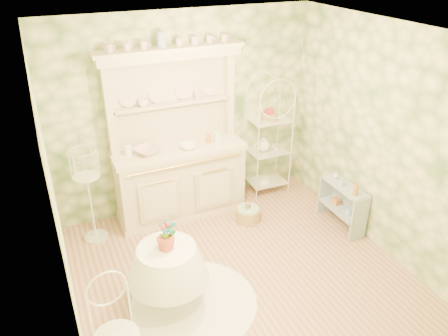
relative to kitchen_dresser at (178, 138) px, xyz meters
name	(u,v)px	position (x,y,z in m)	size (l,w,h in m)	color
floor	(242,274)	(0.20, -1.52, -1.15)	(3.60, 3.60, 0.00)	tan
ceiling	(247,34)	(0.20, -1.52, 1.56)	(3.60, 3.60, 0.00)	white
wall_left	(57,211)	(-1.60, -1.52, 0.21)	(3.60, 3.60, 0.00)	beige
wall_right	(383,142)	(2.00, -1.52, 0.21)	(3.60, 3.60, 0.00)	beige
wall_back	(185,114)	(0.20, 0.28, 0.21)	(3.60, 3.60, 0.00)	beige
wall_front	(362,285)	(0.20, -3.32, 0.21)	(3.60, 3.60, 0.00)	beige
kitchen_dresser	(178,138)	(0.00, 0.00, 0.00)	(1.87, 0.61, 2.29)	beige
bakers_rack	(268,140)	(1.40, 0.08, -0.31)	(0.52, 0.37, 1.68)	white
side_shelf	(342,205)	(1.85, -1.17, -0.83)	(0.27, 0.74, 0.63)	#99AEBD
round_table	(168,273)	(-0.68, -1.60, -0.75)	(0.73, 0.73, 0.80)	white
birdcage_stand	(89,190)	(-1.21, -0.13, -0.42)	(0.34, 0.34, 1.45)	white
floor_basket	(248,214)	(0.76, -0.57, -1.04)	(0.33, 0.33, 0.22)	tan
lace_rug	(194,303)	(-0.46, -1.72, -1.14)	(1.35, 1.35, 0.01)	white
bowl_floral	(148,153)	(-0.41, -0.01, -0.13)	(0.32, 0.32, 0.08)	white
bowl_white	(189,148)	(0.11, -0.09, -0.13)	(0.21, 0.21, 0.07)	white
cup_left	(143,104)	(-0.38, 0.16, 0.47)	(0.12, 0.12, 0.09)	white
cup_right	(198,97)	(0.35, 0.16, 0.47)	(0.10, 0.10, 0.10)	white
potted_geranium	(168,237)	(-0.66, -1.60, -0.30)	(0.17, 0.12, 0.33)	#3F7238
bottle_amber	(356,190)	(1.82, -1.40, -0.46)	(0.07, 0.07, 0.17)	#BC6B2D
bottle_blue	(342,183)	(1.81, -1.15, -0.49)	(0.05, 0.05, 0.11)	#87A7CD
bottle_glass	(336,176)	(1.86, -0.95, -0.50)	(0.07, 0.07, 0.09)	silver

